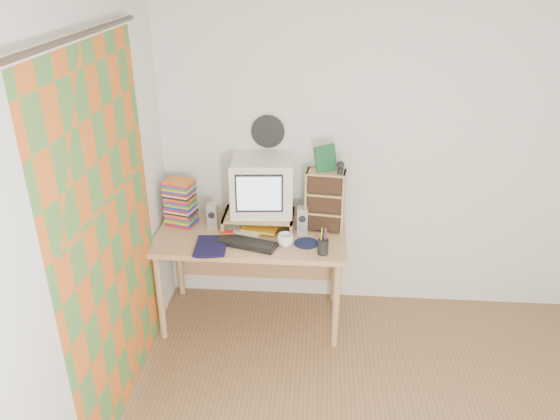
% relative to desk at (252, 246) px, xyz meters
% --- Properties ---
extents(back_wall, '(3.50, 0.00, 3.50)m').
position_rel_desk_xyz_m(back_wall, '(1.03, 0.31, 0.63)').
color(back_wall, white).
rests_on(back_wall, floor).
extents(left_wall, '(0.00, 3.50, 3.50)m').
position_rel_desk_xyz_m(left_wall, '(-0.72, -1.44, 0.63)').
color(left_wall, white).
rests_on(left_wall, floor).
extents(curtain, '(0.00, 2.20, 2.20)m').
position_rel_desk_xyz_m(curtain, '(-0.68, -0.96, 0.53)').
color(curtain, orange).
rests_on(curtain, left_wall).
extents(wall_disc, '(0.25, 0.02, 0.25)m').
position_rel_desk_xyz_m(wall_disc, '(0.10, 0.29, 0.81)').
color(wall_disc, black).
rests_on(wall_disc, back_wall).
extents(desk, '(1.40, 0.70, 0.75)m').
position_rel_desk_xyz_m(desk, '(0.00, 0.00, 0.00)').
color(desk, tan).
rests_on(desk, floor).
extents(monitor_riser, '(0.52, 0.30, 0.12)m').
position_rel_desk_xyz_m(monitor_riser, '(0.05, 0.04, 0.23)').
color(monitor_riser, tan).
rests_on(monitor_riser, desk).
extents(crt_monitor, '(0.47, 0.47, 0.41)m').
position_rel_desk_xyz_m(crt_monitor, '(0.07, 0.09, 0.46)').
color(crt_monitor, silver).
rests_on(crt_monitor, monitor_riser).
extents(speaker_left, '(0.08, 0.08, 0.20)m').
position_rel_desk_xyz_m(speaker_left, '(-0.29, 0.01, 0.23)').
color(speaker_left, '#ABACB0').
rests_on(speaker_left, desk).
extents(speaker_right, '(0.08, 0.08, 0.20)m').
position_rel_desk_xyz_m(speaker_right, '(0.38, -0.01, 0.24)').
color(speaker_right, '#ABACB0').
rests_on(speaker_right, desk).
extents(keyboard, '(0.45, 0.26, 0.03)m').
position_rel_desk_xyz_m(keyboard, '(-0.01, -0.23, 0.15)').
color(keyboard, black).
rests_on(keyboard, desk).
extents(dvd_stack, '(0.24, 0.20, 0.30)m').
position_rel_desk_xyz_m(dvd_stack, '(-0.55, 0.06, 0.28)').
color(dvd_stack, brown).
rests_on(dvd_stack, desk).
extents(cd_rack, '(0.30, 0.18, 0.47)m').
position_rel_desk_xyz_m(cd_rack, '(0.54, 0.06, 0.37)').
color(cd_rack, tan).
rests_on(cd_rack, desk).
extents(mug, '(0.12, 0.12, 0.09)m').
position_rel_desk_xyz_m(mug, '(0.27, -0.22, 0.18)').
color(mug, white).
rests_on(mug, desk).
extents(diary, '(0.28, 0.22, 0.05)m').
position_rel_desk_xyz_m(diary, '(-0.36, -0.30, 0.16)').
color(diary, black).
rests_on(diary, desk).
extents(mousepad, '(0.21, 0.21, 0.00)m').
position_rel_desk_xyz_m(mousepad, '(0.41, -0.17, 0.14)').
color(mousepad, '#0F1634').
rests_on(mousepad, desk).
extents(pen_cup, '(0.08, 0.08, 0.15)m').
position_rel_desk_xyz_m(pen_cup, '(0.53, -0.31, 0.21)').
color(pen_cup, black).
rests_on(pen_cup, desk).
extents(papers, '(0.34, 0.28, 0.04)m').
position_rel_desk_xyz_m(papers, '(-0.01, 0.01, 0.15)').
color(papers, silver).
rests_on(papers, desk).
extents(red_box, '(0.09, 0.07, 0.04)m').
position_rel_desk_xyz_m(red_box, '(-0.16, -0.12, 0.16)').
color(red_box, red).
rests_on(red_box, desk).
extents(game_box, '(0.15, 0.08, 0.19)m').
position_rel_desk_xyz_m(game_box, '(0.53, 0.06, 0.70)').
color(game_box, '#17502B').
rests_on(game_box, cd_rack).
extents(webcam, '(0.06, 0.06, 0.09)m').
position_rel_desk_xyz_m(webcam, '(0.64, 0.02, 0.65)').
color(webcam, black).
rests_on(webcam, cd_rack).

